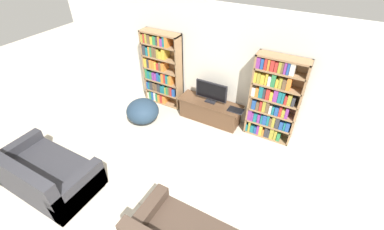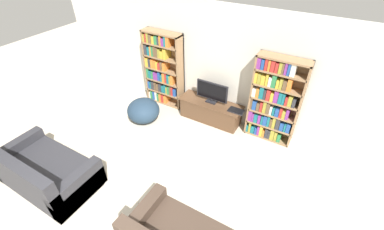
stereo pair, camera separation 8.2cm
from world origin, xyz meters
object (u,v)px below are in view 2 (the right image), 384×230
Objects in this scene: bookshelf_right at (273,101)px; tv_stand at (211,111)px; beanbag_ottoman at (143,110)px; television at (212,92)px; couch_left_sectional at (45,172)px; laptop at (236,111)px; bookshelf_left at (163,69)px.

bookshelf_right is 1.49m from tv_stand.
television is at bearing 31.10° from beanbag_ottoman.
bookshelf_right reaches higher than tv_stand.
television is at bearing 61.97° from couch_left_sectional.
bookshelf_right is at bearing 18.87° from beanbag_ottoman.
tv_stand is at bearing 176.82° from laptop.
beanbag_ottoman is at bearing -86.83° from bookshelf_left.
television is (0.00, 0.02, 0.51)m from tv_stand.
bookshelf_left reaches higher than television.
couch_left_sectional is (-1.68, -3.14, 0.03)m from tv_stand.
bookshelf_left reaches higher than couch_left_sectional.
television is at bearing -4.02° from bookshelf_left.
bookshelf_right reaches higher than couch_left_sectional.
bookshelf_right is 1.26× the size of tv_stand.
television reaches higher than beanbag_ottoman.
bookshelf_right is at bearing 5.02° from tv_stand.
tv_stand is (-1.32, -0.12, -0.67)m from bookshelf_right.
bookshelf_right is at bearing 4.18° from television.
bookshelf_left is 1.13m from beanbag_ottoman.
tv_stand is 3.56m from couch_left_sectional.
bookshelf_right is at bearing -0.05° from bookshelf_left.
bookshelf_left is 5.43× the size of laptop.
laptop is 2.14m from beanbag_ottoman.
television is at bearing 90.00° from tv_stand.
laptop is at bearing -4.94° from television.
tv_stand is 1.97× the size of beanbag_ottoman.
beanbag_ottoman is at bearing -149.50° from tv_stand.
television is at bearing 175.06° from laptop.
laptop is (2.04, -0.15, -0.42)m from bookshelf_left.
beanbag_ottoman is (-2.68, -0.92, -0.64)m from bookshelf_right.
tv_stand is 0.51m from television.
bookshelf_left is 2.08m from laptop.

